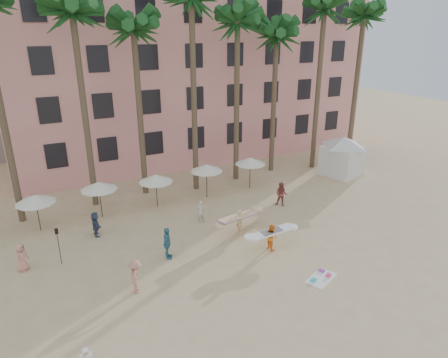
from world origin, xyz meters
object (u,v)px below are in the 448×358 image
pink_hotel (186,73)px  cabana (343,152)px  carrier_white (272,236)px  carrier_yellow (240,219)px

pink_hotel → cabana: (8.99, -14.34, -5.93)m
cabana → carrier_white: 15.17m
pink_hotel → carrier_yellow: (-4.50, -19.76, -7.05)m
pink_hotel → carrier_yellow: size_ratio=10.26×
carrier_yellow → carrier_white: bearing=-75.2°
pink_hotel → carrier_white: 23.81m
cabana → carrier_yellow: bearing=-158.1°
pink_hotel → cabana: pink_hotel is taller
cabana → carrier_white: (-12.80, -8.05, -1.20)m
cabana → carrier_white: size_ratio=1.93×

